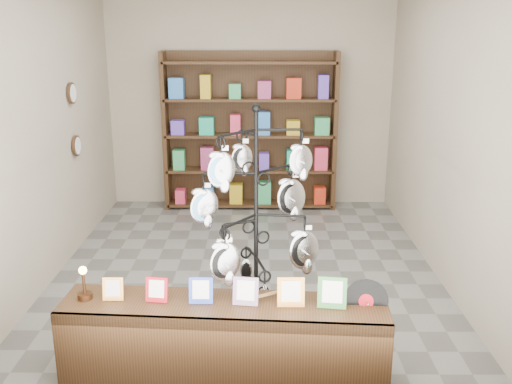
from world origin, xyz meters
TOP-DOWN VIEW (x-y plane):
  - ground at (0.00, 0.00)m, footprint 5.00×5.00m
  - room_envelope at (0.00, 0.00)m, footprint 5.00×5.00m
  - display_tree at (0.11, -1.53)m, footprint 1.10×1.10m
  - front_shelf at (-0.12, -1.87)m, footprint 2.41×0.65m
  - back_shelving at (0.00, 2.30)m, footprint 2.42×0.36m
  - wall_clocks at (-1.97, 0.80)m, footprint 0.03×0.24m

SIDE VIEW (x-z plane):
  - ground at x=0.00m, z-range 0.00..0.00m
  - front_shelf at x=-0.12m, z-range -0.13..0.72m
  - back_shelving at x=0.00m, z-range -0.07..2.13m
  - display_tree at x=0.11m, z-range 0.15..2.15m
  - wall_clocks at x=-1.97m, z-range 1.08..1.92m
  - room_envelope at x=0.00m, z-range -0.65..4.35m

